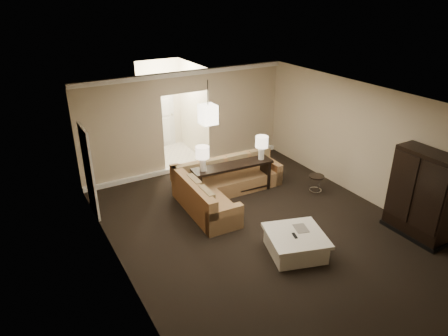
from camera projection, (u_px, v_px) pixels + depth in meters
ground at (269, 235)px, 8.47m from camera, size 8.00×8.00×0.00m
wall_back at (186, 122)px, 11.03m from camera, size 6.00×0.04×2.80m
wall_left at (124, 216)px, 6.52m from camera, size 0.04×8.00×2.80m
wall_right at (377, 148)px, 9.24m from camera, size 0.04×8.00×2.80m
ceiling at (276, 107)px, 7.30m from camera, size 6.00×8.00×0.02m
crown_molding at (185, 73)px, 10.44m from camera, size 6.00×0.10×0.12m
baseboard at (189, 166)px, 11.55m from camera, size 6.00×0.10×0.12m
side_door at (89, 172)px, 8.89m from camera, size 0.05×0.90×2.10m
foyer at (168, 113)px, 12.13m from camera, size 1.44×2.02×2.80m
sectional_sofa at (223, 186)px, 9.81m from camera, size 2.86×2.26×0.84m
coffee_table at (295, 243)px, 7.83m from camera, size 1.37×1.37×0.46m
console_table at (233, 176)px, 9.98m from camera, size 2.11×0.63×0.80m
armoire at (421, 197)px, 8.13m from camera, size 0.56×1.31×1.89m
drink_table at (316, 181)px, 10.06m from camera, size 0.39×0.39×0.48m
table_lamp_left at (202, 155)px, 9.36m from camera, size 0.32×0.32×0.61m
table_lamp_right at (262, 144)px, 9.99m from camera, size 0.32×0.32×0.61m
pendant_light at (208, 114)px, 9.78m from camera, size 0.38×0.38×1.09m
person at (152, 126)px, 12.31m from camera, size 0.72×0.56×1.76m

